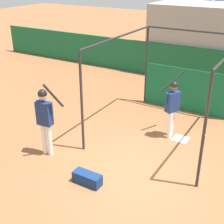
# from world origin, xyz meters

# --- Properties ---
(ground_plane) EXTENTS (60.00, 60.00, 0.00)m
(ground_plane) POSITION_xyz_m (0.00, 0.00, 0.00)
(ground_plane) COLOR #935B38
(outfield_wall) EXTENTS (24.00, 0.12, 1.55)m
(outfield_wall) POSITION_xyz_m (0.00, 7.43, 0.77)
(outfield_wall) COLOR #196038
(outfield_wall) RESTS_ON ground
(batting_cage) EXTENTS (3.30, 4.08, 2.84)m
(batting_cage) POSITION_xyz_m (-0.09, 3.59, 1.28)
(batting_cage) COLOR #282828
(batting_cage) RESTS_ON ground
(home_plate) EXTENTS (0.44, 0.44, 0.02)m
(home_plate) POSITION_xyz_m (0.46, 2.24, 0.01)
(home_plate) COLOR white
(home_plate) RESTS_ON ground
(player_batter) EXTENTS (0.61, 0.91, 1.92)m
(player_batter) POSITION_xyz_m (0.10, 2.26, 1.06)
(player_batter) COLOR white
(player_batter) RESTS_ON ground
(player_waiting) EXTENTS (0.71, 0.53, 2.14)m
(player_waiting) POSITION_xyz_m (-2.40, -0.39, 1.15)
(player_waiting) COLOR white
(player_waiting) RESTS_ON ground
(equipment_bag) EXTENTS (0.70, 0.28, 0.28)m
(equipment_bag) POSITION_xyz_m (-0.73, -0.91, 0.14)
(equipment_bag) COLOR navy
(equipment_bag) RESTS_ON ground
(baseball) EXTENTS (0.07, 0.07, 0.07)m
(baseball) POSITION_xyz_m (1.03, 2.75, 0.04)
(baseball) COLOR white
(baseball) RESTS_ON ground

